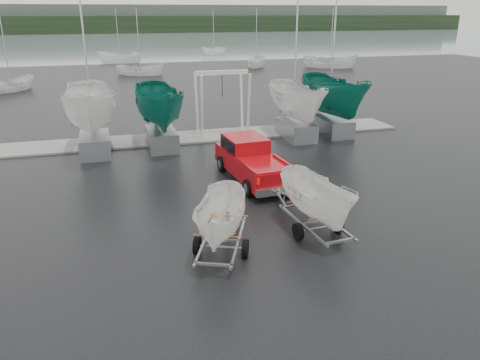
# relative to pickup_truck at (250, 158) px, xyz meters

# --- Properties ---
(ground_plane) EXTENTS (120.00, 120.00, 0.00)m
(ground_plane) POSITION_rel_pickup_truck_xyz_m (-2.48, -4.71, -0.99)
(ground_plane) COLOR black
(ground_plane) RESTS_ON ground
(lake) EXTENTS (300.00, 300.00, 0.00)m
(lake) POSITION_rel_pickup_truck_xyz_m (-2.48, 95.29, -1.00)
(lake) COLOR gray
(lake) RESTS_ON ground
(dock) EXTENTS (30.00, 3.00, 0.12)m
(dock) POSITION_rel_pickup_truck_xyz_m (-2.48, 8.29, -0.94)
(dock) COLOR gray
(dock) RESTS_ON ground
(treeline) EXTENTS (300.00, 8.00, 6.00)m
(treeline) POSITION_rel_pickup_truck_xyz_m (-2.48, 165.29, 2.01)
(treeline) COLOR black
(treeline) RESTS_ON ground
(far_hill) EXTENTS (300.00, 6.00, 10.00)m
(far_hill) POSITION_rel_pickup_truck_xyz_m (-2.48, 173.29, 4.01)
(far_hill) COLOR #4C5651
(far_hill) RESTS_ON ground
(pickup_truck) EXTENTS (2.43, 5.82, 1.89)m
(pickup_truck) POSITION_rel_pickup_truck_xyz_m (0.00, 0.00, 0.00)
(pickup_truck) COLOR #9A080E
(pickup_truck) RESTS_ON ground
(trailer_hitched) EXTENTS (1.82, 3.68, 4.81)m
(trailer_hitched) POSITION_rel_pickup_truck_xyz_m (0.46, -6.32, 1.62)
(trailer_hitched) COLOR gray
(trailer_hitched) RESTS_ON ground
(trailer_parked) EXTENTS (2.52, 3.77, 4.49)m
(trailer_parked) POSITION_rel_pickup_truck_xyz_m (-3.10, -6.74, 1.46)
(trailer_parked) COLOR gray
(trailer_parked) RESTS_ON ground
(boat_hoist) EXTENTS (3.30, 2.18, 4.12)m
(boat_hoist) POSITION_rel_pickup_truck_xyz_m (0.76, 8.29, 1.68)
(boat_hoist) COLOR silver
(boat_hoist) RESTS_ON ground
(keelboat_0) EXTENTS (2.80, 3.20, 10.98)m
(keelboat_0) POSITION_rel_pickup_truck_xyz_m (-7.10, 6.29, 3.46)
(keelboat_0) COLOR gray
(keelboat_0) RESTS_ON ground
(keelboat_1) EXTENTS (2.60, 3.20, 8.00)m
(keelboat_1) POSITION_rel_pickup_truck_xyz_m (-3.37, 6.49, 3.14)
(keelboat_1) COLOR gray
(keelboat_1) RESTS_ON ground
(keelboat_2) EXTENTS (2.43, 3.20, 10.60)m
(keelboat_2) POSITION_rel_pickup_truck_xyz_m (4.99, 6.29, 2.87)
(keelboat_2) COLOR gray
(keelboat_2) RESTS_ON ground
(keelboat_3) EXTENTS (2.72, 3.20, 10.90)m
(keelboat_3) POSITION_rel_pickup_truck_xyz_m (7.64, 6.59, 3.34)
(keelboat_3) COLOR gray
(keelboat_3) RESTS_ON ground
(moored_boat_0) EXTENTS (3.01, 3.02, 10.80)m
(moored_boat_0) POSITION_rel_pickup_truck_xyz_m (-15.15, 31.50, -0.98)
(moored_boat_0) COLOR silver
(moored_boat_0) RESTS_ON ground
(moored_boat_1) EXTENTS (2.98, 2.94, 11.08)m
(moored_boat_1) POSITION_rel_pickup_truck_xyz_m (-1.62, 40.50, -0.98)
(moored_boat_1) COLOR silver
(moored_boat_1) RESTS_ON ground
(moored_boat_2) EXTENTS (3.05, 3.07, 10.95)m
(moored_boat_2) POSITION_rel_pickup_truck_xyz_m (15.09, 45.03, -0.98)
(moored_boat_2) COLOR silver
(moored_boat_2) RESTS_ON ground
(moored_boat_3) EXTENTS (3.95, 3.91, 11.83)m
(moored_boat_3) POSITION_rel_pickup_truck_xyz_m (24.86, 41.29, -0.98)
(moored_boat_3) COLOR silver
(moored_boat_3) RESTS_ON ground
(moored_boat_5) EXTENTS (3.40, 3.35, 11.46)m
(moored_boat_5) POSITION_rel_pickup_truck_xyz_m (-3.37, 57.25, -0.98)
(moored_boat_5) COLOR silver
(moored_boat_5) RESTS_ON ground
(moored_boat_6) EXTENTS (3.19, 3.18, 10.99)m
(moored_boat_6) POSITION_rel_pickup_truck_xyz_m (14.04, 66.87, -0.98)
(moored_boat_6) COLOR silver
(moored_boat_6) RESTS_ON ground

